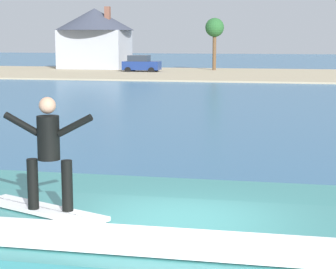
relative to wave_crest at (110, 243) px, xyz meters
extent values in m
cube|color=teal|center=(0.00, 0.05, -0.04)|extent=(10.91, 4.71, 1.11)
cube|color=teal|center=(0.00, -0.54, 0.58)|extent=(9.27, 2.12, 0.12)
cube|color=white|center=(0.00, -1.48, 0.60)|extent=(9.82, 0.85, 0.12)
cube|color=white|center=(-0.78, -0.70, 0.69)|extent=(2.17, 1.24, 0.06)
cube|color=black|center=(-0.78, -0.70, 0.72)|extent=(1.86, 0.82, 0.01)
cylinder|color=black|center=(-0.91, -0.78, 1.09)|extent=(0.16, 0.16, 0.74)
cylinder|color=black|center=(-0.38, -0.78, 1.09)|extent=(0.16, 0.16, 0.74)
cylinder|color=black|center=(-0.65, -0.78, 1.78)|extent=(0.32, 0.32, 0.63)
sphere|color=tan|center=(-0.65, -0.78, 2.25)|extent=(0.24, 0.24, 0.24)
cylinder|color=black|center=(-1.05, -0.78, 1.97)|extent=(0.53, 0.10, 0.34)
cylinder|color=black|center=(-0.24, -0.78, 1.97)|extent=(0.53, 0.10, 0.34)
cube|color=tan|center=(1.20, 52.34, -0.52)|extent=(120.00, 20.63, 0.14)
cube|color=navy|center=(-12.90, 54.15, 0.18)|extent=(3.91, 1.93, 0.90)
cube|color=#262D38|center=(-13.20, 54.15, 0.95)|extent=(2.15, 1.73, 0.64)
cylinder|color=black|center=(-11.63, 55.17, -0.27)|extent=(0.64, 0.22, 0.64)
cylinder|color=black|center=(-11.63, 53.14, -0.27)|extent=(0.64, 0.22, 0.64)
cylinder|color=black|center=(-14.17, 55.17, -0.27)|extent=(0.64, 0.22, 0.64)
cylinder|color=black|center=(-14.17, 53.14, -0.27)|extent=(0.64, 0.22, 0.64)
cube|color=#9EA3AD|center=(-19.93, 59.77, 1.69)|extent=(7.45, 6.02, 4.55)
cone|color=#383D4C|center=(-19.93, 59.77, 5.22)|extent=(9.24, 9.24, 2.51)
cube|color=brown|center=(-18.06, 58.87, 5.72)|extent=(0.60, 0.60, 1.80)
cylinder|color=brown|center=(-5.68, 58.44, 1.51)|extent=(0.40, 0.40, 4.19)
sphere|color=#245929|center=(-5.68, 58.44, 4.22)|extent=(2.08, 2.08, 2.08)
camera|label=1|loc=(2.72, -8.79, 3.21)|focal=64.76mm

